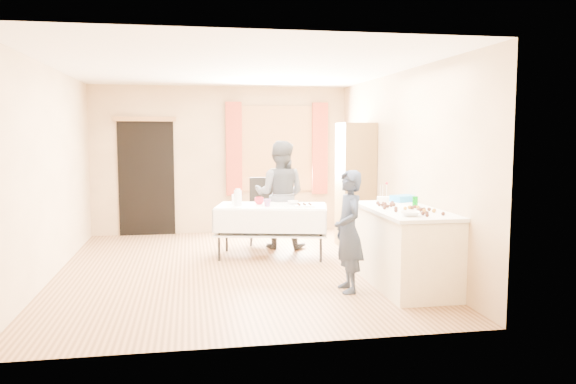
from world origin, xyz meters
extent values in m
cube|color=#9E7047|center=(0.00, 0.00, -0.01)|extent=(4.50, 5.50, 0.02)
cube|color=white|center=(0.00, 0.00, 2.61)|extent=(4.50, 5.50, 0.02)
cube|color=tan|center=(0.00, 2.76, 1.30)|extent=(4.50, 0.02, 2.60)
cube|color=tan|center=(0.00, -2.76, 1.30)|extent=(4.50, 0.02, 2.60)
cube|color=tan|center=(-2.26, 0.00, 1.30)|extent=(0.02, 5.50, 2.60)
cube|color=tan|center=(2.26, 0.00, 1.30)|extent=(0.02, 5.50, 2.60)
cube|color=olive|center=(1.00, 2.72, 1.50)|extent=(1.32, 0.06, 1.52)
cube|color=white|center=(1.00, 2.71, 1.50)|extent=(1.20, 0.02, 1.40)
cube|color=#A23824|center=(0.22, 2.67, 1.50)|extent=(0.28, 0.06, 1.65)
cube|color=#A23824|center=(1.78, 2.67, 1.50)|extent=(0.28, 0.06, 1.65)
cube|color=black|center=(-1.30, 2.73, 1.00)|extent=(0.95, 0.04, 2.00)
cube|color=olive|center=(-1.30, 2.70, 2.02)|extent=(1.05, 0.06, 0.08)
cube|color=brown|center=(1.99, 1.13, 0.97)|extent=(0.50, 0.60, 1.94)
cube|color=#F3E7C4|center=(1.89, -1.20, 0.43)|extent=(0.73, 1.61, 0.86)
cube|color=silver|center=(1.89, -1.20, 0.89)|extent=(0.80, 1.68, 0.04)
cube|color=silver|center=(0.59, 0.62, 0.73)|extent=(1.67, 1.10, 0.04)
cube|color=black|center=(0.59, 1.59, 0.47)|extent=(0.49, 0.49, 0.06)
cube|color=black|center=(0.62, 1.79, 0.75)|extent=(0.44, 0.10, 0.62)
imported|color=#1E283F|center=(1.18, -1.30, 0.68)|extent=(0.52, 0.35, 1.37)
imported|color=black|center=(0.81, 1.23, 0.83)|extent=(1.21, 1.14, 1.66)
cylinder|color=#01910E|center=(2.07, -1.03, 0.97)|extent=(0.09, 0.09, 0.12)
imported|color=white|center=(1.71, -1.75, 0.94)|extent=(0.32, 0.32, 0.05)
cube|color=white|center=(1.81, -0.65, 0.95)|extent=(0.18, 0.15, 0.08)
cube|color=#2288DC|center=(2.11, -0.55, 0.95)|extent=(0.35, 0.30, 0.08)
cylinder|color=silver|center=(0.11, 0.62, 0.86)|extent=(0.14, 0.14, 0.22)
imported|color=red|center=(0.43, 0.74, 0.80)|extent=(0.23, 0.23, 0.10)
imported|color=red|center=(0.51, 0.48, 0.80)|extent=(0.19, 0.19, 0.10)
imported|color=white|center=(0.91, 0.68, 0.77)|extent=(0.24, 0.24, 0.05)
cube|color=white|center=(1.02, 0.38, 0.76)|extent=(0.30, 0.23, 0.02)
imported|color=white|center=(0.09, 0.92, 0.85)|extent=(0.09, 0.09, 0.19)
sphere|color=#3F2314|center=(1.92, -1.24, 0.93)|extent=(0.04, 0.04, 0.04)
sphere|color=black|center=(1.70, -1.11, 0.93)|extent=(0.04, 0.04, 0.04)
sphere|color=black|center=(2.01, -1.43, 0.93)|extent=(0.04, 0.04, 0.04)
sphere|color=black|center=(1.82, -0.90, 0.93)|extent=(0.04, 0.04, 0.04)
sphere|color=black|center=(1.92, -1.70, 0.93)|extent=(0.04, 0.04, 0.04)
sphere|color=black|center=(1.66, -0.94, 0.93)|extent=(0.04, 0.04, 0.04)
sphere|color=#3F2314|center=(2.02, -1.25, 0.93)|extent=(0.04, 0.04, 0.04)
sphere|color=black|center=(1.87, -1.73, 0.93)|extent=(0.04, 0.04, 0.04)
sphere|color=black|center=(1.97, -1.41, 0.93)|extent=(0.04, 0.04, 0.04)
sphere|color=black|center=(1.83, -0.93, 0.93)|extent=(0.04, 0.04, 0.04)
sphere|color=black|center=(1.88, -0.78, 0.93)|extent=(0.04, 0.04, 0.04)
sphere|color=black|center=(1.74, -0.84, 0.93)|extent=(0.04, 0.04, 0.04)
sphere|color=#3F2314|center=(1.83, -1.32, 0.93)|extent=(0.04, 0.04, 0.04)
sphere|color=black|center=(1.73, -1.29, 0.93)|extent=(0.04, 0.04, 0.04)
sphere|color=black|center=(2.07, -1.79, 0.93)|extent=(0.04, 0.04, 0.04)
sphere|color=black|center=(1.86, -1.85, 0.93)|extent=(0.04, 0.04, 0.04)
sphere|color=black|center=(1.83, -0.97, 0.93)|extent=(0.04, 0.04, 0.04)
sphere|color=black|center=(1.98, -1.43, 0.93)|extent=(0.04, 0.04, 0.04)
sphere|color=#3F2314|center=(2.06, -1.57, 0.93)|extent=(0.04, 0.04, 0.04)
sphere|color=black|center=(2.07, -1.43, 0.93)|extent=(0.04, 0.04, 0.04)
sphere|color=black|center=(1.67, -1.47, 0.93)|extent=(0.04, 0.04, 0.04)
sphere|color=black|center=(1.93, -1.49, 0.93)|extent=(0.04, 0.04, 0.04)
sphere|color=black|center=(1.90, -1.53, 0.93)|extent=(0.04, 0.04, 0.04)
sphere|color=black|center=(1.94, -1.27, 0.93)|extent=(0.04, 0.04, 0.04)
sphere|color=#3F2314|center=(2.09, -1.53, 0.93)|extent=(0.04, 0.04, 0.04)
sphere|color=black|center=(1.69, -0.79, 0.93)|extent=(0.04, 0.04, 0.04)
sphere|color=black|center=(2.01, -1.19, 0.93)|extent=(0.04, 0.04, 0.04)
sphere|color=black|center=(1.93, -1.23, 0.93)|extent=(0.04, 0.04, 0.04)
sphere|color=black|center=(1.75, -0.89, 0.93)|extent=(0.04, 0.04, 0.04)
sphere|color=black|center=(1.69, -0.99, 0.93)|extent=(0.04, 0.04, 0.04)
sphere|color=#3F2314|center=(1.97, -1.53, 0.93)|extent=(0.04, 0.04, 0.04)
sphere|color=black|center=(1.67, -1.12, 0.93)|extent=(0.04, 0.04, 0.04)
sphere|color=black|center=(1.77, -1.04, 0.93)|extent=(0.04, 0.04, 0.04)
sphere|color=black|center=(1.62, -1.23, 0.93)|extent=(0.04, 0.04, 0.04)
camera|label=1|loc=(-0.56, -7.28, 1.78)|focal=35.00mm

